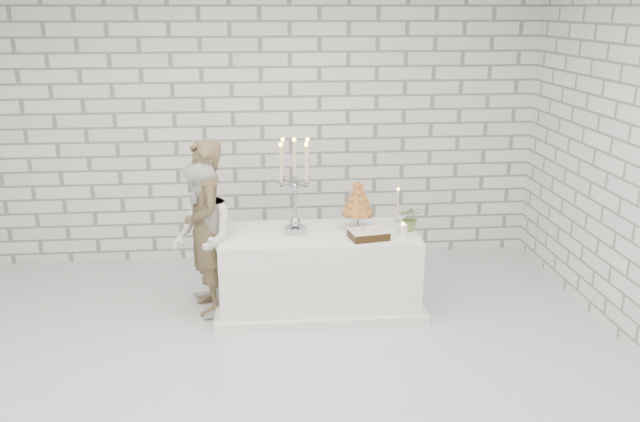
{
  "coord_description": "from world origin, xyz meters",
  "views": [
    {
      "loc": [
        0.0,
        -4.52,
        2.73
      ],
      "look_at": [
        0.48,
        0.81,
        1.05
      ],
      "focal_mm": 36.65,
      "sensor_mm": 36.0,
      "label": 1
    }
  ],
  "objects": [
    {
      "name": "croquembouche",
      "position": [
        0.86,
        1.16,
        0.99
      ],
      "size": [
        0.31,
        0.31,
        0.48
      ],
      "primitive_type": null,
      "rotation": [
        0.0,
        0.0,
        -0.01
      ],
      "color": "#A85B1F",
      "rests_on": "cake_table"
    },
    {
      "name": "flowers",
      "position": [
        1.34,
        1.09,
        0.87
      ],
      "size": [
        0.28,
        0.26,
        0.24
      ],
      "primitive_type": "imported",
      "rotation": [
        0.0,
        0.0,
        -0.41
      ],
      "color": "#4A682D",
      "rests_on": "cake_table"
    },
    {
      "name": "bride",
      "position": [
        -0.56,
        1.1,
        0.72
      ],
      "size": [
        0.69,
        0.8,
        1.43
      ],
      "primitive_type": "imported",
      "rotation": [
        0.0,
        0.0,
        -1.34
      ],
      "color": "white",
      "rests_on": "ground"
    },
    {
      "name": "pillar_candle",
      "position": [
        1.23,
        0.9,
        0.81
      ],
      "size": [
        0.1,
        0.1,
        0.12
      ],
      "primitive_type": "cylinder",
      "rotation": [
        0.0,
        0.0,
        0.34
      ],
      "color": "white",
      "rests_on": "cake_table"
    },
    {
      "name": "candelabra",
      "position": [
        0.28,
        1.12,
        1.19
      ],
      "size": [
        0.4,
        0.4,
        0.88
      ],
      "primitive_type": null,
      "rotation": [
        0.0,
        0.0,
        -0.11
      ],
      "color": "#A7A6B1",
      "rests_on": "cake_table"
    },
    {
      "name": "wall_front",
      "position": [
        0.0,
        -2.5,
        1.5
      ],
      "size": [
        6.0,
        0.01,
        3.0
      ],
      "primitive_type": "cube",
      "color": "white",
      "rests_on": "ground"
    },
    {
      "name": "chocolate_cake",
      "position": [
        0.92,
        0.9,
        0.79
      ],
      "size": [
        0.37,
        0.29,
        0.08
      ],
      "primitive_type": "cube",
      "rotation": [
        0.0,
        0.0,
        0.19
      ],
      "color": "black",
      "rests_on": "cake_table"
    },
    {
      "name": "wall_back",
      "position": [
        0.0,
        2.5,
        1.5
      ],
      "size": [
        6.0,
        0.01,
        3.0
      ],
      "primitive_type": "cube",
      "color": "white",
      "rests_on": "ground"
    },
    {
      "name": "groom",
      "position": [
        -0.53,
        1.16,
        0.81
      ],
      "size": [
        0.52,
        0.67,
        1.62
      ],
      "primitive_type": "imported",
      "rotation": [
        0.0,
        0.0,
        -1.31
      ],
      "color": "#4D3C23",
      "rests_on": "ground"
    },
    {
      "name": "ground",
      "position": [
        0.0,
        0.0,
        0.0
      ],
      "size": [
        6.0,
        5.0,
        0.01
      ],
      "primitive_type": "cube",
      "color": "silver",
      "rests_on": "ground"
    },
    {
      "name": "cake_table",
      "position": [
        0.49,
        1.11,
        0.38
      ],
      "size": [
        1.8,
        0.8,
        0.75
      ],
      "primitive_type": "cube",
      "color": "white",
      "rests_on": "ground"
    },
    {
      "name": "extra_taper",
      "position": [
        1.27,
        1.34,
        0.91
      ],
      "size": [
        0.06,
        0.06,
        0.32
      ],
      "primitive_type": "cylinder",
      "rotation": [
        0.0,
        0.0,
        0.03
      ],
      "color": "beige",
      "rests_on": "cake_table"
    }
  ]
}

